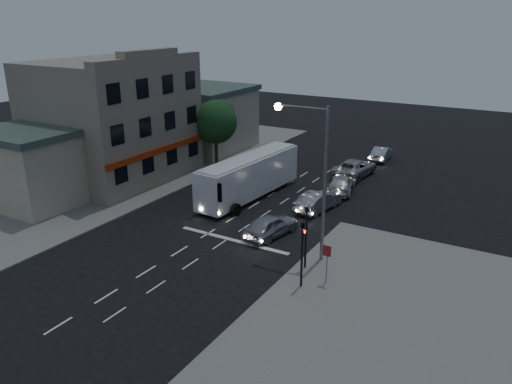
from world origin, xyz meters
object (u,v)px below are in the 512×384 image
Objects in this scene: tour_bus at (250,175)px; traffic_signal_side at (302,247)px; car_sedan_c at (355,168)px; car_extra at (382,153)px; regulatory_sign at (327,258)px; street_tree at (216,120)px; traffic_signal_main at (306,230)px; car_sedan_a at (318,201)px; streetlight at (315,166)px; car_suv at (270,225)px; car_sedan_b at (341,184)px.

traffic_signal_side is at bearing -43.87° from tour_bus.
car_sedan_c is 1.34× the size of car_extra.
street_tree reaches higher than regulatory_sign.
traffic_signal_main is at bearing -40.16° from tour_bus.
traffic_signal_side is (3.72, -10.70, 1.70)m from car_sedan_a.
streetlight reaches higher than tour_bus.
car_suv is 0.69× the size of street_tree.
regulatory_sign reaches higher than car_suv.
tour_bus is 12.35m from traffic_signal_main.
car_suv is 6.38m from streetlight.
car_suv is at bearing 142.07° from traffic_signal_main.
regulatory_sign is (4.72, -9.74, 0.88)m from car_sedan_a.
car_sedan_c is (5.28, 9.51, -1.05)m from tour_bus.
car_sedan_b reaches higher than car_extra.
car_suv is 1.95× the size of regulatory_sign.
car_extra is at bearing -81.79° from car_suv.
traffic_signal_side reaches higher than car_sedan_b.
traffic_signal_side is 1.61m from regulatory_sign.
tour_bus is 11.85m from streetlight.
traffic_signal_side is 4.84m from streetlight.
street_tree is at bearing -15.78° from car_sedan_b.
car_suv reaches higher than car_extra.
street_tree is at bearing 137.97° from traffic_signal_main.
car_sedan_b is at bearing 103.42° from traffic_signal_side.
tour_bus reaches higher than car_suv.
traffic_signal_side is (4.58, -5.00, 1.69)m from car_suv.
tour_bus is at bearing 10.19° from car_sedan_a.
traffic_signal_main reaches higher than car_suv.
car_sedan_b is at bearing 43.90° from tour_bus.
car_sedan_a is 9.39m from traffic_signal_main.
traffic_signal_main is (2.98, -13.46, 1.74)m from car_sedan_b.
car_suv is 10.47m from car_sedan_b.
streetlight is at bearing 128.75° from regulatory_sign.
car_sedan_b is at bearing 86.26° from car_extra.
car_sedan_a is at bearing 98.09° from car_sedan_c.
traffic_signal_main is 0.66× the size of street_tree.
streetlight is at bearing 100.20° from traffic_signal_main.
car_suv is at bearing -44.42° from tour_bus.
car_sedan_a is at bearing 5.17° from tour_bus.
regulatory_sign is (10.51, -9.65, -0.21)m from tour_bus.
street_tree is (-15.81, 14.25, 2.08)m from traffic_signal_main.
regulatory_sign is at bearing 110.31° from car_sedan_c.
car_sedan_b is 2.15× the size of regulatory_sign.
traffic_signal_side is (9.51, -10.61, 0.61)m from tour_bus.
car_sedan_a is (5.78, 0.09, -1.09)m from tour_bus.
traffic_signal_side is (0.70, -1.98, 0.00)m from traffic_signal_main.
car_suv is at bearing 156.16° from streetlight.
car_extra is (0.02, 10.96, -0.02)m from car_sedan_b.
traffic_signal_side reaches higher than car_sedan_c.
car_sedan_c reaches higher than car_suv.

